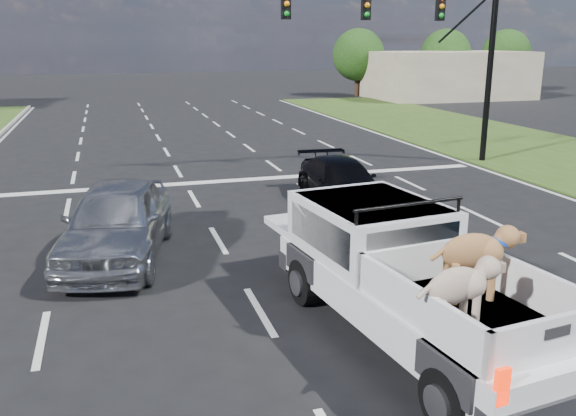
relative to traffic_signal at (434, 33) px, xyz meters
name	(u,v)px	position (x,y,z in m)	size (l,w,h in m)	color
ground	(355,299)	(-7.20, -10.50, -4.73)	(160.00, 160.00, 0.00)	black
road_markings	(264,206)	(-7.20, -3.94, -4.72)	(17.75, 60.00, 0.01)	silver
traffic_signal	(434,33)	(0.00, 0.00, 0.00)	(9.11, 0.31, 7.00)	black
building_right	(448,75)	(14.80, 23.50, -2.93)	(12.00, 7.00, 3.60)	#C1B394
tree_far_d	(358,55)	(8.80, 27.50, -1.44)	(4.20, 4.20, 5.40)	#332114
tree_far_e	(445,54)	(16.80, 27.50, -1.44)	(4.20, 4.20, 5.40)	#332114
tree_far_f	(506,54)	(22.80, 27.50, -1.44)	(4.20, 4.20, 5.40)	#332114
pickup_truck	(407,275)	(-6.97, -11.96, -3.72)	(2.74, 5.94, 2.15)	black
silver_sedan	(117,221)	(-11.18, -7.05, -3.91)	(1.93, 4.79, 1.63)	#AAADB2
black_coupe	(341,182)	(-5.00, -4.18, -4.11)	(1.74, 4.27, 1.24)	black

